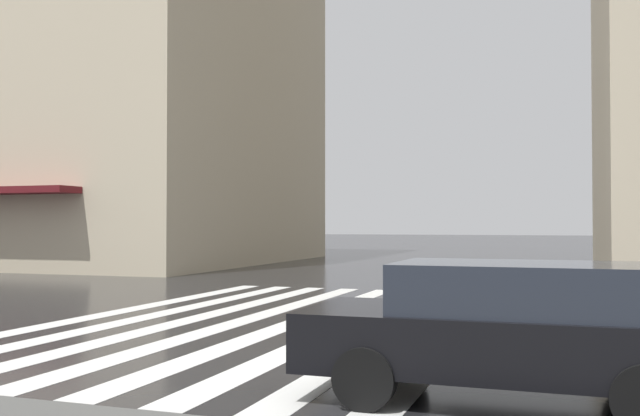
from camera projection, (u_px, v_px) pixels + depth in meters
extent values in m
plane|color=black|center=(327.00, 368.00, 8.96)|extent=(220.00, 220.00, 0.00)
cube|color=silver|center=(463.00, 328.00, 12.36)|extent=(13.00, 0.50, 0.01)
cube|color=silver|center=(406.00, 325.00, 12.69)|extent=(13.00, 0.50, 0.01)
cube|color=silver|center=(352.00, 323.00, 13.02)|extent=(13.00, 0.50, 0.01)
cube|color=silver|center=(301.00, 320.00, 13.35)|extent=(13.00, 0.50, 0.01)
cube|color=silver|center=(252.00, 318.00, 13.68)|extent=(13.00, 0.50, 0.01)
cube|color=silver|center=(205.00, 316.00, 14.01)|extent=(13.00, 0.50, 0.01)
cube|color=silver|center=(161.00, 314.00, 14.33)|extent=(13.00, 0.50, 0.01)
cube|color=silver|center=(119.00, 312.00, 14.66)|extent=(13.00, 0.50, 0.01)
cube|color=beige|center=(58.00, 62.00, 35.82)|extent=(16.64, 22.66, 19.83)
cube|color=black|center=(504.00, 341.00, 7.29)|extent=(1.75, 4.10, 0.60)
cube|color=#232833|center=(519.00, 288.00, 7.25)|extent=(1.54, 2.46, 0.50)
cylinder|color=black|center=(365.00, 379.00, 6.92)|extent=(0.20, 0.62, 0.62)
cylinder|color=black|center=(402.00, 350.00, 8.47)|extent=(0.20, 0.62, 0.62)
cylinder|color=black|center=(631.00, 364.00, 7.65)|extent=(0.20, 0.62, 0.62)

